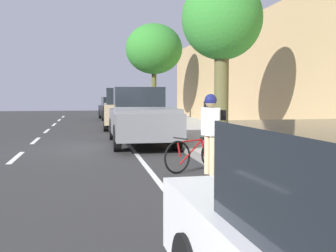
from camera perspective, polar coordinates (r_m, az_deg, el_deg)
The scene contains 15 objects.
ground at distance 13.59m, azimuth -7.98°, elevation -2.87°, with size 62.97×62.97×0.00m, color #2E2E2E.
sidewalk at distance 14.43m, azimuth 9.36°, elevation -2.19°, with size 4.16×39.36×0.14m, color #A5A6A0.
curb_edge at distance 13.85m, azimuth 0.93°, elevation -2.41°, with size 0.16×39.36×0.14m, color gray.
lane_stripe_centre at distance 14.03m, azimuth -18.61°, elevation -2.82°, with size 0.14×40.00×0.01m.
lane_stripe_bike_edge at distance 13.64m, azimuth -5.14°, elevation -2.81°, with size 0.12×39.36×0.01m, color white.
building_facade at distance 15.33m, azimuth 17.76°, elevation 7.40°, with size 0.50×39.36×5.14m, color tan.
parked_pickup_grey_second at distance 14.26m, azimuth -3.70°, elevation 1.13°, with size 2.08×5.33×1.95m.
parked_suv_tan_mid at distance 20.78m, azimuth -6.07°, elevation 2.46°, with size 2.10×4.77×1.99m.
parked_sedan_black_far at distance 28.66m, azimuth -7.40°, elevation 2.40°, with size 2.00×4.48×1.52m.
bicycle_at_curb at distance 9.28m, azimuth 3.83°, elevation -3.83°, with size 1.58×0.83×0.77m.
cyclist_with_backpack at distance 8.84m, azimuth 5.98°, elevation 0.05°, with size 0.49×0.60×1.70m.
street_tree_mid_block at distance 13.35m, azimuth 7.36°, elevation 13.94°, with size 2.49×2.49×5.15m.
street_tree_far_end at distance 26.64m, azimuth -1.92°, elevation 10.41°, with size 3.55×3.55×5.97m.
pedestrian_on_phone at distance 16.70m, azimuth 5.94°, elevation 1.96°, with size 0.61×0.30×1.56m.
fire_hydrant at distance 14.75m, azimuth 1.87°, elevation -0.08°, with size 0.22×0.22×0.84m.
Camera 1 is at (-0.63, -13.47, 1.69)m, focal length 44.75 mm.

